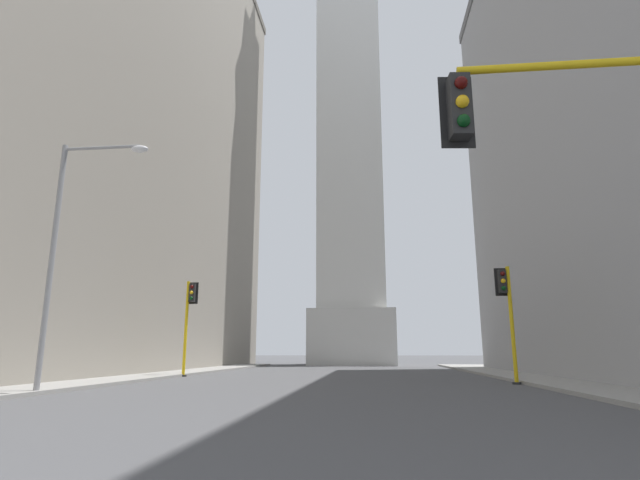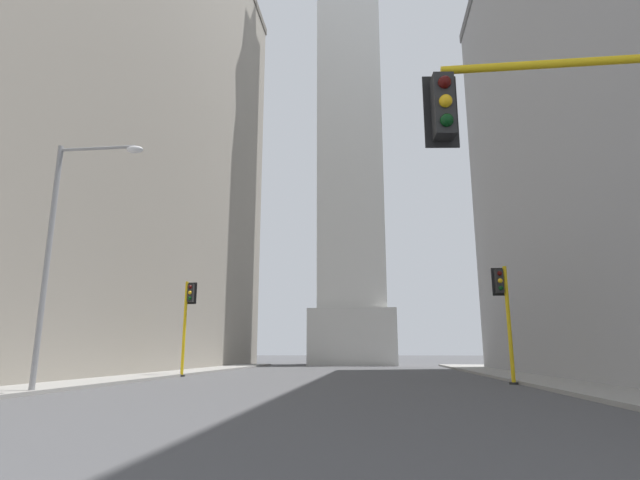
{
  "view_description": "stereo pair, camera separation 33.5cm",
  "coord_description": "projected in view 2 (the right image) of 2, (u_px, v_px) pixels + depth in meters",
  "views": [
    {
      "loc": [
        2.27,
        -0.36,
        1.44
      ],
      "look_at": [
        -2.36,
        43.78,
        11.39
      ],
      "focal_mm": 28.0,
      "sensor_mm": 36.0,
      "label": 1
    },
    {
      "loc": [
        2.61,
        -0.33,
        1.44
      ],
      "look_at": [
        -2.36,
        43.78,
        11.39
      ],
      "focal_mm": 28.0,
      "sensor_mm": 36.0,
      "label": 2
    }
  ],
  "objects": [
    {
      "name": "sidewalk_left",
      "position": [
        49.0,
        384.0,
        21.3
      ],
      "size": [
        5.0,
        67.91,
        0.15
      ],
      "primitive_type": "cube",
      "color": "gray",
      "rests_on": "ground_plane"
    },
    {
      "name": "sidewalk_right",
      "position": [
        613.0,
        389.0,
        18.81
      ],
      "size": [
        5.0,
        67.91,
        0.15
      ],
      "primitive_type": "cube",
      "color": "gray",
      "rests_on": "ground_plane"
    },
    {
      "name": "building_left",
      "position": [
        33.0,
        74.0,
        39.23
      ],
      "size": [
        24.3,
        55.5,
        45.49
      ],
      "color": "gray",
      "rests_on": "ground_plane"
    },
    {
      "name": "obelisk",
      "position": [
        350.0,
        88.0,
        62.56
      ],
      "size": [
        9.37,
        9.37,
        70.57
      ],
      "color": "silver",
      "rests_on": "ground_plane"
    },
    {
      "name": "traffic_light_mid_right",
      "position": [
        504.0,
        305.0,
        23.08
      ],
      "size": [
        0.79,
        0.51,
        5.36
      ],
      "color": "yellow",
      "rests_on": "ground_plane"
    },
    {
      "name": "traffic_light_mid_left",
      "position": [
        187.0,
        313.0,
        30.15
      ],
      "size": [
        0.78,
        0.5,
        5.64
      ],
      "color": "yellow",
      "rests_on": "ground_plane"
    },
    {
      "name": "street_lamp",
      "position": [
        63.0,
        236.0,
        18.15
      ],
      "size": [
        3.39,
        0.36,
        9.07
      ],
      "color": "gray",
      "rests_on": "ground_plane"
    }
  ]
}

